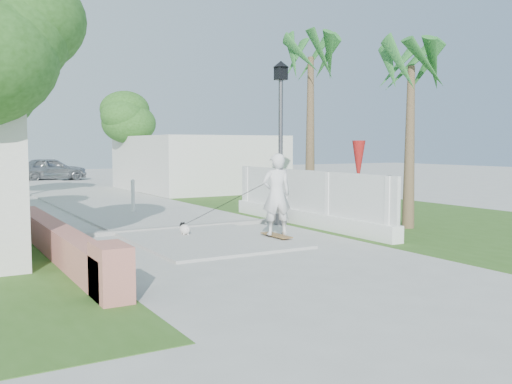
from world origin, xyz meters
TOP-DOWN VIEW (x-y plane):
  - ground at (0.00, 0.00)m, footprint 90.00×90.00m
  - path_strip at (0.00, 20.00)m, footprint 3.20×36.00m
  - curb at (0.00, 6.00)m, footprint 6.50×0.25m
  - grass_right at (7.00, 8.00)m, footprint 8.00×20.00m
  - pink_wall at (-3.30, 3.55)m, footprint 0.45×8.20m
  - lattice_fence at (3.40, 5.00)m, footprint 0.35×7.00m
  - building_right at (6.00, 18.00)m, footprint 6.00×8.00m
  - street_lamp at (2.90, 5.50)m, footprint 0.44×0.44m
  - bollard at (0.20, 10.00)m, footprint 0.14×0.14m
  - patio_umbrella at (4.80, 4.50)m, footprint 0.36×0.36m
  - tree_path_right at (3.22, 19.98)m, footprint 3.00×3.00m
  - palm_far at (4.60, 6.50)m, footprint 1.80×1.80m
  - palm_near at (5.40, 3.20)m, footprint 1.80×1.80m
  - skateboarder at (0.67, 4.07)m, footprint 2.05×2.13m
  - dog at (-0.21, 4.87)m, footprint 0.27×0.51m
  - parked_car at (1.20, 29.02)m, footprint 4.23×1.82m

SIDE VIEW (x-z plane):
  - ground at x=0.00m, z-range 0.00..0.00m
  - grass_right at x=7.00m, z-range 0.00..0.01m
  - path_strip at x=0.00m, z-range 0.00..0.06m
  - curb at x=0.00m, z-range 0.00..0.10m
  - dog at x=-0.21m, z-range 0.01..0.36m
  - pink_wall at x=-3.30m, z-range -0.09..0.71m
  - lattice_fence at x=3.40m, z-range -0.21..1.29m
  - bollard at x=0.20m, z-range 0.04..1.13m
  - parked_car at x=1.20m, z-range 0.00..1.42m
  - skateboarder at x=0.67m, z-range -0.16..1.82m
  - building_right at x=6.00m, z-range 0.00..2.60m
  - patio_umbrella at x=4.80m, z-range 0.54..2.84m
  - street_lamp at x=2.90m, z-range 0.21..4.65m
  - tree_path_right at x=3.22m, z-range 1.10..5.89m
  - palm_near at x=5.40m, z-range 1.60..6.30m
  - palm_far at x=4.60m, z-range 1.83..7.13m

